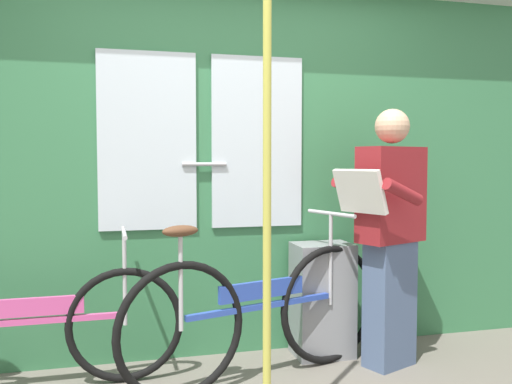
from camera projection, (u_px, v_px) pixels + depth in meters
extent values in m
cube|color=#387A4C|center=(233.00, 171.00, 3.56)|extent=(4.55, 0.08, 2.39)
cube|color=silver|center=(148.00, 141.00, 3.36)|extent=(0.60, 0.02, 1.10)
cube|color=silver|center=(257.00, 142.00, 3.53)|extent=(0.60, 0.02, 1.10)
cylinder|color=#B2B2B7|center=(204.00, 164.00, 3.44)|extent=(0.28, 0.02, 0.02)
torus|color=black|center=(330.00, 304.00, 3.39)|extent=(0.72, 0.26, 0.74)
torus|color=black|center=(181.00, 331.00, 2.86)|extent=(0.72, 0.26, 0.74)
cube|color=#2D4CB2|center=(262.00, 306.00, 3.12)|extent=(0.92, 0.31, 0.03)
cube|color=#2D4CB2|center=(262.00, 290.00, 3.12)|extent=(0.54, 0.19, 0.10)
cylinder|color=#B7B7BC|center=(181.00, 281.00, 2.85)|extent=(0.02, 0.02, 0.53)
ellipsoid|color=brown|center=(180.00, 231.00, 2.83)|extent=(0.22, 0.14, 0.06)
cylinder|color=#B7B7BC|center=(331.00, 259.00, 3.37)|extent=(0.02, 0.02, 0.57)
cylinder|color=#B7B7BC|center=(331.00, 214.00, 3.35)|extent=(0.15, 0.43, 0.02)
torus|color=black|center=(125.00, 325.00, 3.10)|extent=(0.66, 0.05, 0.66)
cube|color=#D14C93|center=(32.00, 321.00, 2.97)|extent=(0.94, 0.04, 0.03)
cube|color=#D14C93|center=(32.00, 307.00, 2.96)|extent=(0.54, 0.03, 0.10)
cylinder|color=#B7B7BC|center=(125.00, 279.00, 3.08)|extent=(0.02, 0.02, 0.53)
cylinder|color=#B7B7BC|center=(124.00, 233.00, 3.07)|extent=(0.03, 0.44, 0.02)
cube|color=slate|center=(390.00, 304.00, 3.34)|extent=(0.35, 0.28, 0.77)
cube|color=maroon|center=(391.00, 194.00, 3.30)|extent=(0.48, 0.35, 0.58)
sphere|color=tan|center=(392.00, 126.00, 3.28)|extent=(0.21, 0.21, 0.21)
cube|color=silver|center=(360.00, 191.00, 3.13)|extent=(0.23, 0.36, 0.26)
cylinder|color=maroon|center=(403.00, 192.00, 3.06)|extent=(0.31, 0.18, 0.17)
cylinder|color=maroon|center=(351.00, 189.00, 3.37)|extent=(0.31, 0.18, 0.17)
cube|color=gray|center=(322.00, 299.00, 3.53)|extent=(0.37, 0.28, 0.73)
cylinder|color=#C6C14C|center=(267.00, 177.00, 2.30)|extent=(0.04, 0.04, 2.39)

